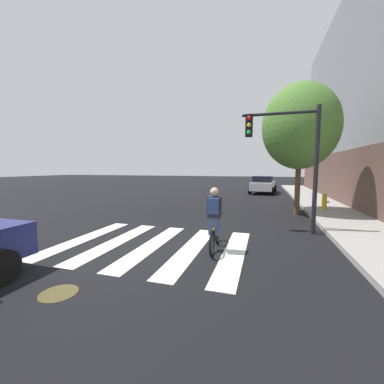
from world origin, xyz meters
The scene contains 8 objects.
ground_plane centered at (0.00, 0.00, 0.00)m, with size 120.00×120.00×0.00m, color black.
crosswalk_stripes centered at (0.50, 0.00, 0.01)m, with size 5.17×4.04×0.01m.
manhole_cover centered at (0.11, -2.86, 0.00)m, with size 0.64×0.64×0.01m, color #473D1E.
sedan_mid centered at (3.41, 15.97, 0.78)m, with size 2.40×4.55×1.52m.
cyclist centered at (2.28, 0.10, 0.84)m, with size 0.37×1.71×1.69m.
traffic_light_near centered at (4.28, 2.64, 2.86)m, with size 2.47×0.28×4.20m.
fire_hydrant centered at (6.42, 7.28, 0.53)m, with size 0.33×0.22×0.78m.
street_tree_near centered at (5.01, 6.19, 4.09)m, with size 3.41×3.41×6.06m.
Camera 1 is at (3.51, -6.00, 2.18)m, focal length 22.37 mm.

